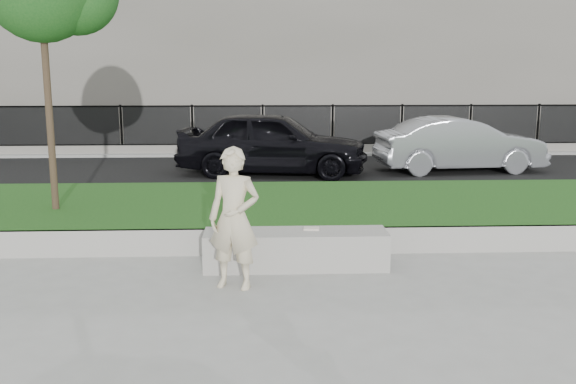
{
  "coord_description": "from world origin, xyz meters",
  "views": [
    {
      "loc": [
        -0.68,
        -8.15,
        2.73
      ],
      "look_at": [
        -0.27,
        1.2,
        0.92
      ],
      "focal_mm": 40.0,
      "sensor_mm": 36.0,
      "label": 1
    }
  ],
  "objects_px": {
    "stone_bench": "(296,249)",
    "car_dark": "(273,143)",
    "man": "(234,218)",
    "book": "(311,229)",
    "car_silver": "(460,144)"
  },
  "relations": [
    {
      "from": "car_dark",
      "to": "car_silver",
      "type": "xyz_separation_m",
      "value": [
        4.93,
        0.27,
        -0.11
      ]
    },
    {
      "from": "stone_bench",
      "to": "book",
      "type": "xyz_separation_m",
      "value": [
        0.22,
        0.1,
        0.27
      ]
    },
    {
      "from": "car_silver",
      "to": "car_dark",
      "type": "bearing_deg",
      "value": 87.95
    },
    {
      "from": "stone_bench",
      "to": "car_dark",
      "type": "xyz_separation_m",
      "value": [
        -0.17,
        7.75,
        0.6
      ]
    },
    {
      "from": "man",
      "to": "book",
      "type": "distance_m",
      "value": 1.41
    },
    {
      "from": "man",
      "to": "car_dark",
      "type": "bearing_deg",
      "value": 102.12
    },
    {
      "from": "stone_bench",
      "to": "man",
      "type": "relative_size",
      "value": 1.42
    },
    {
      "from": "car_dark",
      "to": "car_silver",
      "type": "height_order",
      "value": "car_dark"
    },
    {
      "from": "stone_bench",
      "to": "book",
      "type": "bearing_deg",
      "value": 24.3
    },
    {
      "from": "car_silver",
      "to": "book",
      "type": "bearing_deg",
      "value": 145.02
    },
    {
      "from": "book",
      "to": "car_silver",
      "type": "distance_m",
      "value": 9.12
    },
    {
      "from": "man",
      "to": "book",
      "type": "height_order",
      "value": "man"
    },
    {
      "from": "book",
      "to": "car_dark",
      "type": "relative_size",
      "value": 0.04
    },
    {
      "from": "man",
      "to": "car_dark",
      "type": "distance_m",
      "value": 8.55
    },
    {
      "from": "car_silver",
      "to": "man",
      "type": "bearing_deg",
      "value": 142.48
    }
  ]
}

